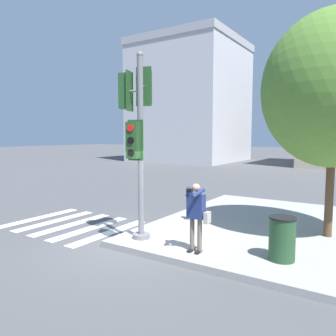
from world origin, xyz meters
The scene contains 9 objects.
ground_plane centered at (0.00, 0.00, 0.00)m, with size 160.00×160.00×0.00m, color #4C4C4F.
sidewalk_corner centered at (3.50, 3.50, 0.08)m, with size 8.00×8.00×0.16m.
crosswalk_stripes centered at (-2.85, 0.56, 0.00)m, with size 3.69×3.09×0.01m.
traffic_signal_pole centered at (0.14, 0.24, 3.12)m, with size 0.84×1.15×4.84m.
person_photographer centered at (1.94, 0.14, 1.12)m, with size 0.58×0.54×1.62m.
street_tree centered at (4.37, 3.15, 4.08)m, with size 3.72×3.72×5.96m.
fire_hydrant centered at (0.38, 2.68, 0.52)m, with size 0.20×0.26×0.73m.
trash_bin centered at (3.76, 0.70, 0.65)m, with size 0.59×0.59×0.97m.
building_left centered at (-13.53, 27.55, 6.85)m, with size 11.23×11.34×13.68m.
Camera 1 is at (5.46, -6.48, 2.87)m, focal length 35.00 mm.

